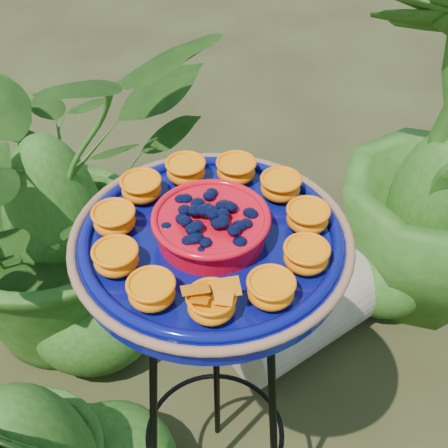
{
  "coord_description": "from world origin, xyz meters",
  "views": [
    {
      "loc": [
        -0.16,
        -0.85,
        1.57
      ],
      "look_at": [
        -0.1,
        -0.13,
        0.92
      ],
      "focal_mm": 50.0,
      "sensor_mm": 36.0,
      "label": 1
    }
  ],
  "objects": [
    {
      "name": "tripod_stand",
      "position": [
        -0.12,
        -0.14,
        0.52
      ],
      "size": [
        0.34,
        0.35,
        0.85
      ],
      "rotation": [
        0.0,
        0.0,
        -0.09
      ],
      "color": "black",
      "rests_on": "ground"
    },
    {
      "name": "ground_plane",
      "position": [
        0.0,
        0.0,
        0.0
      ],
      "size": [
        20.0,
        20.0,
        0.0
      ],
      "primitive_type": "plane",
      "color": "black",
      "rests_on": "ground"
    },
    {
      "name": "feeder_dish",
      "position": [
        -0.12,
        -0.14,
        0.89
      ],
      "size": [
        0.47,
        0.47,
        0.1
      ],
      "rotation": [
        0.0,
        0.0,
        -0.09
      ],
      "color": "#080B5F",
      "rests_on": "tripod_stand"
    },
    {
      "name": "shrub_back_left",
      "position": [
        -0.54,
        0.51,
        0.49
      ],
      "size": [
        1.16,
        1.13,
        0.98
      ],
      "primitive_type": "imported",
      "rotation": [
        0.0,
        0.0,
        0.58
      ],
      "color": "#224512",
      "rests_on": "ground"
    },
    {
      "name": "driftwood_log",
      "position": [
        0.26,
        0.39,
        0.11
      ],
      "size": [
        0.7,
        0.56,
        0.23
      ],
      "primitive_type": "cylinder",
      "rotation": [
        0.0,
        1.57,
        0.56
      ],
      "color": "tan",
      "rests_on": "ground"
    }
  ]
}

